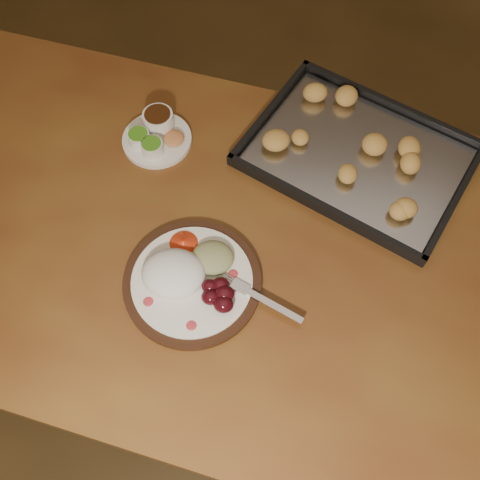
{
  "coord_description": "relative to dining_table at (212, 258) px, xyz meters",
  "views": [
    {
      "loc": [
        0.02,
        -0.79,
        1.77
      ],
      "look_at": [
        -0.02,
        -0.26,
        0.77
      ],
      "focal_mm": 40.0,
      "sensor_mm": 36.0,
      "label": 1
    }
  ],
  "objects": [
    {
      "name": "ground",
      "position": [
        0.09,
        0.25,
        -0.65
      ],
      "size": [
        4.0,
        4.0,
        0.0
      ],
      "primitive_type": "plane",
      "color": "brown",
      "rests_on": "ground"
    },
    {
      "name": "baking_tray",
      "position": [
        0.32,
        0.24,
        0.11
      ],
      "size": [
        0.6,
        0.55,
        0.05
      ],
      "rotation": [
        0.0,
        0.0,
        -0.49
      ],
      "color": "black",
      "rests_on": "dining_table"
    },
    {
      "name": "dining_table",
      "position": [
        0.0,
        0.0,
        0.0
      ],
      "size": [
        1.65,
        1.19,
        0.75
      ],
      "rotation": [
        0.0,
        0.0,
        -0.21
      ],
      "color": "brown",
      "rests_on": "ground"
    },
    {
      "name": "condiment_saucer",
      "position": [
        -0.15,
        0.25,
        0.12
      ],
      "size": [
        0.16,
        0.16,
        0.06
      ],
      "rotation": [
        0.0,
        0.0,
        -0.31
      ],
      "color": "white",
      "rests_on": "dining_table"
    },
    {
      "name": "dinner_plate",
      "position": [
        -0.03,
        -0.1,
        0.12
      ],
      "size": [
        0.37,
        0.28,
        0.07
      ],
      "rotation": [
        0.0,
        0.0,
        -0.28
      ],
      "color": "black",
      "rests_on": "dining_table"
    }
  ]
}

